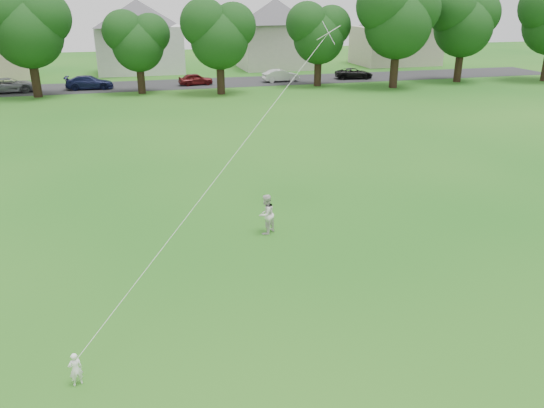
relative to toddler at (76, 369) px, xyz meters
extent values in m
plane|color=#145815|center=(3.34, 1.97, -0.42)|extent=(160.00, 160.00, 0.00)
cube|color=#2D2D30|center=(3.34, 43.97, -0.41)|extent=(90.00, 7.00, 0.01)
imported|color=white|center=(0.00, 0.00, 0.00)|extent=(0.36, 0.30, 0.83)
imported|color=silver|center=(6.13, 6.86, 0.33)|extent=(0.92, 0.90, 1.50)
plane|color=white|center=(9.26, 9.40, 6.45)|extent=(0.81, 1.09, 0.84)
cylinder|color=white|center=(4.63, 4.70, 3.32)|extent=(0.01, 0.01, 14.61)
cylinder|color=black|center=(-6.02, 39.76, 1.37)|extent=(0.75, 0.75, 3.57)
cylinder|color=black|center=(2.83, 39.38, 0.98)|extent=(0.68, 0.68, 2.80)
cylinder|color=black|center=(9.70, 37.20, 1.17)|extent=(0.71, 0.71, 3.16)
cylinder|color=black|center=(19.64, 39.37, 1.10)|extent=(0.70, 0.70, 3.04)
cylinder|color=black|center=(26.34, 36.55, 1.52)|extent=(0.77, 0.77, 3.87)
cylinder|color=black|center=(34.46, 38.27, 1.37)|extent=(0.75, 0.75, 3.58)
imported|color=gray|center=(-8.80, 42.97, 0.24)|extent=(4.87, 2.70, 1.29)
imported|color=#14193E|center=(-1.85, 42.97, 0.22)|extent=(4.42, 1.97, 1.26)
imported|color=#5C1214|center=(8.16, 42.97, 0.17)|extent=(3.48, 1.66, 1.15)
imported|color=silver|center=(16.90, 42.97, 0.21)|extent=(3.79, 1.48, 1.23)
imported|color=black|center=(25.04, 42.97, 0.15)|extent=(4.16, 2.27, 1.11)
cube|color=silver|center=(3.34, 53.97, 2.15)|extent=(9.41, 6.49, 5.13)
cube|color=beige|center=(19.34, 53.97, 2.18)|extent=(8.38, 7.03, 5.19)
cube|color=#BDB29C|center=(35.34, 53.97, 1.90)|extent=(9.88, 7.25, 4.64)
pyramid|color=#504E53|center=(35.34, 53.97, 6.78)|extent=(14.25, 14.25, 2.55)
camera|label=1|loc=(1.74, -10.42, 7.70)|focal=35.00mm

